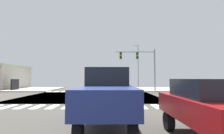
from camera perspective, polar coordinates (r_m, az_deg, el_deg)
ground at (r=20.12m, az=-6.54°, el=-8.98°), size 90.00×90.00×0.05m
sidewalk_corner_ne at (r=33.75m, az=18.56°, el=-6.44°), size 12.00×12.00×0.14m
sidewalk_corner_nw at (r=35.38m, az=-25.83°, el=-6.13°), size 12.00×12.00×0.14m
crosswalk_near at (r=12.98m, az=-11.25°, el=-11.83°), size 13.50×2.00×0.01m
crosswalk_far at (r=27.38m, az=-5.39°, el=-7.47°), size 13.50×2.00×0.01m
traffic_signal_mast at (r=27.46m, az=8.41°, el=2.05°), size 5.74×0.55×6.19m
street_lamp at (r=40.47m, az=7.71°, el=1.49°), size 1.78×0.32×9.19m
sedan_farside_1 at (r=6.19m, az=27.44°, el=-10.34°), size 1.80×4.30×1.88m
sedan_queued_2 at (r=44.04m, az=-5.73°, el=-4.52°), size 1.80×4.30×1.88m
pickup_leading_1 at (r=7.51m, az=-1.56°, el=-8.13°), size 2.00×5.10×2.35m
sedan_trailing_3 at (r=51.09m, az=-4.98°, el=-4.39°), size 1.80×4.30×1.88m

